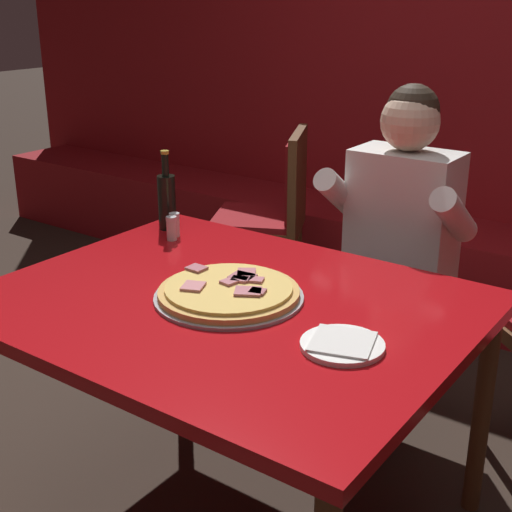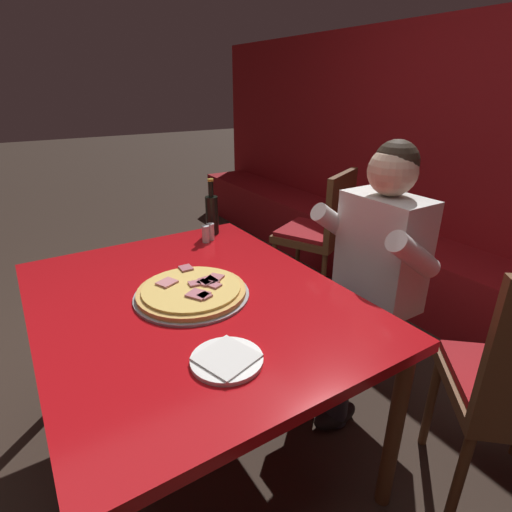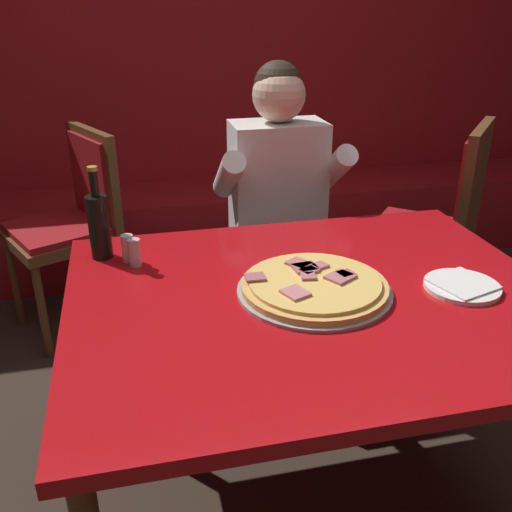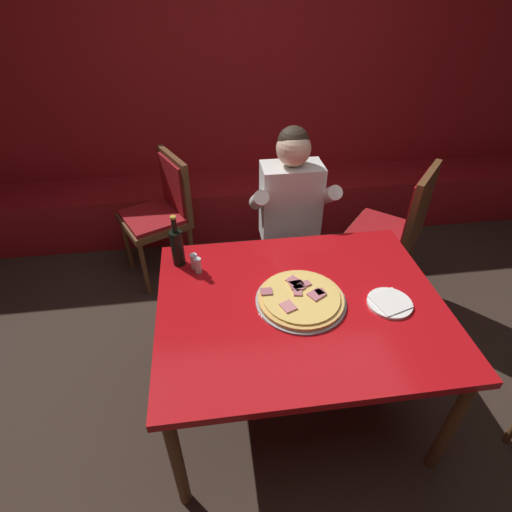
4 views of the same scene
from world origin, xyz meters
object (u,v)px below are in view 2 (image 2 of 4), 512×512
object	(u,v)px
beer_bottle	(212,213)
shaker_red_pepper_flakes	(206,235)
pizza	(192,292)
diner_seated_blue_shirt	(367,270)
plate_white_paper	(227,359)
dining_chair_far_left	(322,227)
main_dining_table	(192,312)
shaker_black_pepper	(211,232)

from	to	relation	value
beer_bottle	shaker_red_pepper_flakes	world-z (taller)	beer_bottle
pizza	diner_seated_blue_shirt	size ratio (longest dim) A/B	0.34
pizza	shaker_red_pepper_flakes	size ratio (longest dim) A/B	5.00
plate_white_paper	beer_bottle	world-z (taller)	beer_bottle
dining_chair_far_left	diner_seated_blue_shirt	bearing A→B (deg)	-29.83
plate_white_paper	pizza	bearing A→B (deg)	169.66
pizza	dining_chair_far_left	world-z (taller)	dining_chair_far_left
beer_bottle	main_dining_table	bearing A→B (deg)	-33.51
plate_white_paper	diner_seated_blue_shirt	distance (m)	0.91
diner_seated_blue_shirt	beer_bottle	bearing A→B (deg)	-149.15
shaker_red_pepper_flakes	diner_seated_blue_shirt	size ratio (longest dim) A/B	0.07
main_dining_table	plate_white_paper	world-z (taller)	plate_white_paper
pizza	beer_bottle	bearing A→B (deg)	147.00
main_dining_table	shaker_red_pepper_flakes	world-z (taller)	shaker_red_pepper_flakes
pizza	plate_white_paper	size ratio (longest dim) A/B	2.05
pizza	diner_seated_blue_shirt	bearing A→B (deg)	80.80
shaker_black_pepper	shaker_red_pepper_flakes	world-z (taller)	same
shaker_black_pepper	dining_chair_far_left	world-z (taller)	dining_chair_far_left
main_dining_table	shaker_red_pepper_flakes	size ratio (longest dim) A/B	15.71
main_dining_table	shaker_red_pepper_flakes	bearing A→B (deg)	148.39
main_dining_table	pizza	distance (m)	0.09
plate_white_paper	dining_chair_far_left	size ratio (longest dim) A/B	0.22
shaker_black_pepper	diner_seated_blue_shirt	bearing A→B (deg)	36.99
plate_white_paper	beer_bottle	size ratio (longest dim) A/B	0.72
main_dining_table	beer_bottle	xyz separation A→B (m)	(-0.57, 0.38, 0.18)
beer_bottle	diner_seated_blue_shirt	distance (m)	0.83
beer_bottle	pizza	bearing A→B (deg)	-33.00
shaker_red_pepper_flakes	diner_seated_blue_shirt	world-z (taller)	diner_seated_blue_shirt
main_dining_table	dining_chair_far_left	distance (m)	1.50
diner_seated_blue_shirt	dining_chair_far_left	size ratio (longest dim) A/B	1.33
shaker_red_pepper_flakes	diner_seated_blue_shirt	xyz separation A→B (m)	(0.61, 0.51, -0.08)
main_dining_table	shaker_black_pepper	distance (m)	0.60
beer_bottle	shaker_black_pepper	xyz separation A→B (m)	(0.08, -0.05, -0.07)
main_dining_table	beer_bottle	bearing A→B (deg)	146.49
beer_bottle	dining_chair_far_left	distance (m)	0.98
shaker_black_pepper	shaker_red_pepper_flakes	distance (m)	0.04
plate_white_paper	shaker_black_pepper	xyz separation A→B (m)	(-0.91, 0.40, 0.03)
main_dining_table	diner_seated_blue_shirt	xyz separation A→B (m)	(0.13, 0.80, 0.03)
plate_white_paper	shaker_black_pepper	size ratio (longest dim) A/B	2.44
diner_seated_blue_shirt	shaker_red_pepper_flakes	bearing A→B (deg)	-140.00
main_dining_table	shaker_red_pepper_flakes	xyz separation A→B (m)	(-0.48, 0.29, 0.11)
shaker_black_pepper	dining_chair_far_left	xyz separation A→B (m)	(-0.24, 0.97, -0.22)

